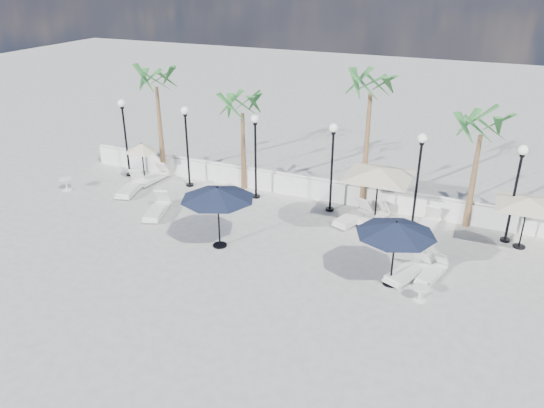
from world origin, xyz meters
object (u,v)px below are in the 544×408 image
at_px(parasol_navy_mid, 396,229).
at_px(parasol_navy_left, 218,194).
at_px(parasol_cream_sq_a, 379,168).
at_px(lounger_4, 408,271).
at_px(lounger_6, 353,217).
at_px(parasol_cream_small, 142,148).
at_px(lounger_7, 432,272).
at_px(lounger_0, 153,177).
at_px(lounger_5, 428,225).
at_px(parasol_cream_sq_b, 529,198).
at_px(lounger_3, 372,216).
at_px(lounger_2, 157,209).
at_px(lounger_1, 131,187).

bearing_deg(parasol_navy_mid, parasol_navy_left, 179.63).
height_order(parasol_navy_left, parasol_cream_sq_a, parasol_cream_sq_a).
bearing_deg(lounger_4, lounger_6, 153.37).
height_order(parasol_cream_sq_a, parasol_cream_small, parasol_cream_sq_a).
distance_m(lounger_7, parasol_navy_mid, 2.38).
bearing_deg(lounger_6, parasol_navy_mid, -39.57).
distance_m(parasol_navy_left, parasol_navy_mid, 6.43).
height_order(lounger_7, parasol_cream_sq_a, parasol_cream_sq_a).
bearing_deg(lounger_0, lounger_5, 4.87).
bearing_deg(parasol_cream_sq_b, lounger_3, 179.82).
relative_size(lounger_2, lounger_7, 1.24).
xyz_separation_m(lounger_2, parasol_cream_small, (-2.85, 3.04, 1.40)).
bearing_deg(lounger_3, parasol_cream_small, -155.25).
height_order(lounger_1, lounger_3, lounger_1).
height_order(lounger_4, lounger_5, same).
bearing_deg(lounger_0, parasol_cream_small, -172.54).
distance_m(lounger_2, parasol_navy_mid, 10.39).
distance_m(lounger_0, parasol_cream_sq_b, 16.51).
bearing_deg(lounger_4, parasol_cream_sq_a, 141.31).
bearing_deg(lounger_5, parasol_cream_small, -173.89).
xyz_separation_m(lounger_6, parasol_cream_sq_b, (6.27, 0.44, 1.75)).
bearing_deg(lounger_4, parasol_cream_small, -172.49).
bearing_deg(lounger_1, lounger_0, 71.08).
bearing_deg(parasol_cream_sq_a, lounger_0, 179.89).
height_order(parasol_navy_mid, parasol_cream_sq_a, parasol_cream_sq_a).
xyz_separation_m(lounger_1, parasol_cream_small, (-0.33, 1.51, 1.40)).
bearing_deg(lounger_0, lounger_3, 4.85).
bearing_deg(parasol_cream_sq_a, lounger_2, -160.44).
bearing_deg(lounger_3, parasol_navy_mid, -44.22).
xyz_separation_m(lounger_4, parasol_navy_left, (-6.85, -0.61, 1.89)).
relative_size(lounger_2, parasol_navy_mid, 0.83).
bearing_deg(parasol_cream_sq_a, lounger_5, 0.58).
height_order(lounger_7, parasol_cream_sq_b, parasol_cream_sq_b).
relative_size(lounger_3, parasol_cream_sq_a, 0.35).
bearing_deg(parasol_cream_small, lounger_4, -15.71).
height_order(lounger_0, lounger_3, lounger_0).
height_order(parasol_navy_left, parasol_cream_small, parasol_navy_left).
relative_size(lounger_5, parasol_cream_small, 1.04).
xyz_separation_m(lounger_3, parasol_navy_mid, (1.72, -4.44, 1.83)).
bearing_deg(lounger_4, parasol_navy_left, -151.69).
xyz_separation_m(lounger_4, parasol_navy_mid, (-0.42, -0.65, 1.80)).
distance_m(lounger_5, parasol_cream_sq_b, 3.80).
bearing_deg(lounger_2, lounger_4, -21.41).
bearing_deg(parasol_navy_left, lounger_5, 32.41).
bearing_deg(lounger_2, parasol_navy_mid, -25.21).
bearing_deg(lounger_4, parasol_cream_sq_b, 70.72).
bearing_deg(lounger_5, lounger_7, -73.15).
xyz_separation_m(lounger_3, lounger_4, (2.14, -3.79, 0.03)).
bearing_deg(parasol_navy_left, parasol_navy_mid, -0.37).
xyz_separation_m(lounger_2, parasol_navy_mid, (10.14, -1.39, 1.79)).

